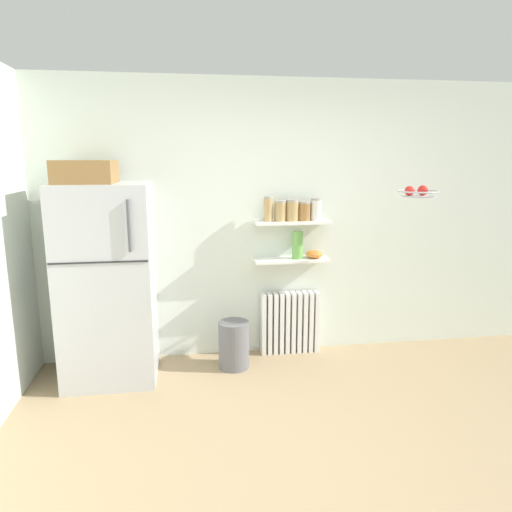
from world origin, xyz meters
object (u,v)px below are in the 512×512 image
object	(u,v)px
storage_jar_4	(316,209)
vase	(298,245)
storage_jar_2	(292,210)
shelf_bowl	(314,254)
storage_jar_0	(268,209)
storage_jar_3	(304,211)
trash_bin	(234,345)
hanging_fruit_basket	(418,192)
storage_jar_1	(280,211)
radiator	(290,323)
refrigerator	(107,279)

from	to	relation	value
storage_jar_4	vase	size ratio (longest dim) A/B	0.81
storage_jar_2	shelf_bowl	xyz separation A→B (m)	(0.22, 0.00, -0.42)
storage_jar_0	storage_jar_3	xyz separation A→B (m)	(0.34, -0.00, -0.03)
storage_jar_0	trash_bin	bearing A→B (deg)	-146.68
vase	shelf_bowl	size ratio (longest dim) A/B	1.59
storage_jar_3	hanging_fruit_basket	world-z (taller)	hanging_fruit_basket
storage_jar_2	storage_jar_3	bearing A→B (deg)	-0.00
vase	trash_bin	bearing A→B (deg)	-159.91
storage_jar_2	storage_jar_3	world-z (taller)	storage_jar_2
storage_jar_1	shelf_bowl	xyz separation A→B (m)	(0.33, 0.00, -0.42)
storage_jar_1	storage_jar_4	world-z (taller)	storage_jar_4
radiator	storage_jar_1	distance (m)	1.11
refrigerator	trash_bin	xyz separation A→B (m)	(1.07, 0.01, -0.67)
storage_jar_4	refrigerator	bearing A→B (deg)	-172.76
storage_jar_2	shelf_bowl	size ratio (longest dim) A/B	1.22
shelf_bowl	trash_bin	bearing A→B (deg)	-163.80
storage_jar_2	storage_jar_4	bearing A→B (deg)	0.00
storage_jar_2	vase	size ratio (longest dim) A/B	0.77
vase	shelf_bowl	bearing A→B (deg)	0.00
hanging_fruit_basket	refrigerator	bearing A→B (deg)	174.90
storage_jar_4	storage_jar_3	bearing A→B (deg)	-180.00
radiator	storage_jar_3	xyz separation A→B (m)	(0.11, -0.03, 1.10)
refrigerator	storage_jar_3	distance (m)	1.86
storage_jar_3	storage_jar_4	distance (m)	0.11
storage_jar_4	shelf_bowl	bearing A→B (deg)	-180.00
storage_jar_4	storage_jar_2	bearing A→B (deg)	-180.00
refrigerator	vase	size ratio (longest dim) A/B	7.21
vase	hanging_fruit_basket	distance (m)	1.16
refrigerator	trash_bin	distance (m)	1.26
radiator	trash_bin	world-z (taller)	radiator
storage_jar_0	vase	size ratio (longest dim) A/B	0.89
refrigerator	radiator	distance (m)	1.77
shelf_bowl	hanging_fruit_basket	size ratio (longest dim) A/B	0.47
storage_jar_2	trash_bin	xyz separation A→B (m)	(-0.58, -0.23, -1.19)
storage_jar_1	trash_bin	bearing A→B (deg)	-153.53
storage_jar_4	hanging_fruit_basket	bearing A→B (deg)	-32.22
storage_jar_0	trash_bin	world-z (taller)	storage_jar_0
storage_jar_0	hanging_fruit_basket	xyz separation A→B (m)	(1.20, -0.47, 0.18)
trash_bin	hanging_fruit_basket	world-z (taller)	hanging_fruit_basket
storage_jar_1	shelf_bowl	bearing A→B (deg)	0.00
storage_jar_2	trash_bin	distance (m)	1.35
refrigerator	storage_jar_3	xyz separation A→B (m)	(1.77, 0.24, 0.52)
storage_jar_0	vase	xyz separation A→B (m)	(0.28, -0.00, -0.34)
radiator	vase	xyz separation A→B (m)	(0.06, -0.03, 0.78)
refrigerator	storage_jar_2	size ratio (longest dim) A/B	9.42
storage_jar_0	storage_jar_4	size ratio (longest dim) A/B	1.10
radiator	shelf_bowl	bearing A→B (deg)	-7.75
refrigerator	storage_jar_1	bearing A→B (deg)	8.81
storage_jar_4	shelf_bowl	xyz separation A→B (m)	(-0.01, -0.00, -0.43)
radiator	shelf_bowl	xyz separation A→B (m)	(0.22, -0.03, 0.68)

